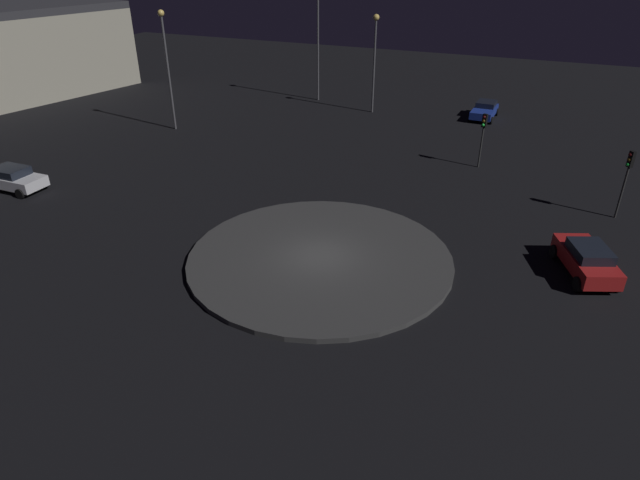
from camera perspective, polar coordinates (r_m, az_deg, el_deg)
The scene contains 10 objects.
ground_plane at distance 27.05m, azimuth -0.00°, elevation -2.08°, with size 119.60×119.60×0.00m, color black.
roundabout_island at distance 26.99m, azimuth -0.00°, elevation -1.86°, with size 12.95×12.95×0.25m, color #383838.
car_red at distance 28.38m, azimuth 25.93°, elevation -1.79°, with size 3.20×4.45×1.54m.
car_white at distance 39.63m, azimuth -29.29°, elevation 5.61°, with size 4.17×2.07×1.46m.
car_blue at distance 52.05m, azimuth 16.71°, elevation 12.79°, with size 2.11×4.17×1.37m.
traffic_light_northeast at distance 34.45m, azimuth 29.28°, elevation 6.26°, with size 0.39×0.38×3.94m.
traffic_light_north at distance 39.26m, azimuth 16.57°, elevation 10.91°, with size 0.35×0.39×3.74m.
streetlamp_northwest at distance 47.26m, azimuth -15.65°, elevation 17.89°, with size 0.51×0.51×9.30m.
streetlamp_north at distance 51.11m, azimuth 5.71°, elevation 19.11°, with size 0.54×0.54×8.44m.
streetlamp_northwest_near at distance 55.21m, azimuth -0.21°, elevation 21.01°, with size 0.57×0.57×9.93m.
Camera 1 is at (9.36, -21.34, 13.74)m, focal length 30.84 mm.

